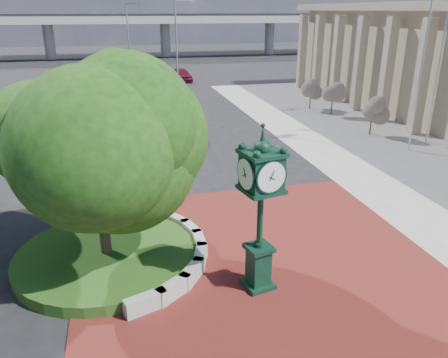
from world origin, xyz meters
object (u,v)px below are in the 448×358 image
at_px(parked_car, 181,75).
at_px(flagpole_a, 422,63).
at_px(flagpole_b, 439,62).
at_px(street_lamp_near, 179,42).
at_px(post_clock, 260,204).
at_px(street_lamp_far, 130,34).

relative_size(parked_car, flagpole_a, 0.45).
distance_m(flagpole_b, street_lamp_near, 23.54).
height_order(post_clock, parked_car, post_clock).
distance_m(flagpole_b, street_lamp_far, 39.17).
relative_size(post_clock, flagpole_b, 0.52).
distance_m(parked_car, flagpole_b, 32.31).
xyz_separation_m(post_clock, street_lamp_far, (-1.71, 47.78, 2.37)).
bearing_deg(post_clock, flagpole_a, 40.40).
xyz_separation_m(post_clock, flagpole_b, (15.44, 12.57, 2.25)).
bearing_deg(flagpole_b, post_clock, -140.87).
height_order(flagpole_a, flagpole_b, flagpole_a).
bearing_deg(parked_car, street_lamp_far, 126.78).
bearing_deg(street_lamp_near, flagpole_b, -55.86).
xyz_separation_m(post_clock, parked_car, (3.82, 42.41, -2.04)).
distance_m(post_clock, flagpole_b, 20.04).
height_order(parked_car, flagpole_a, flagpole_a).
height_order(flagpole_b, street_lamp_near, flagpole_b).
xyz_separation_m(parked_car, street_lamp_near, (-1.59, -10.36, 4.46)).
distance_m(flagpole_a, street_lamp_far, 39.44).
height_order(parked_car, flagpole_b, flagpole_b).
relative_size(street_lamp_near, street_lamp_far, 1.01).
distance_m(street_lamp_near, street_lamp_far, 16.21).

